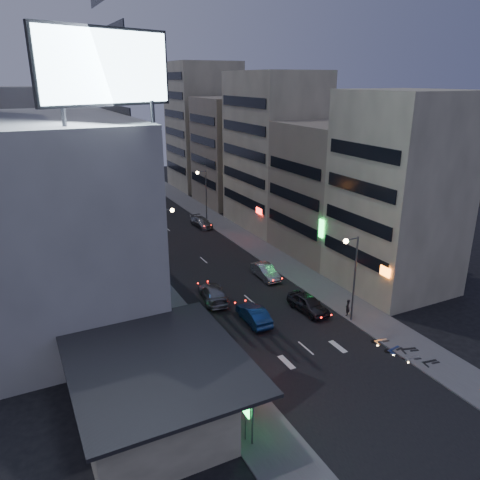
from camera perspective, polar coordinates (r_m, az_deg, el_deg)
ground at (r=37.16m, az=11.64°, el=-15.72°), size 180.00×180.00×0.00m
sidewalk_left at (r=58.57m, az=-13.22°, el=-2.35°), size 4.00×120.00×0.12m
sidewalk_right at (r=63.75m, az=0.83°, el=-0.05°), size 4.00×120.00×0.12m
food_court at (r=32.28m, az=-11.43°, el=-17.39°), size 11.00×13.00×3.88m
white_building at (r=45.13m, az=-22.07°, el=2.28°), size 14.00×24.00×18.00m
shophouse_near at (r=49.83m, az=18.72°, el=5.36°), size 10.00×11.00×20.00m
shophouse_mid at (r=58.97m, az=11.02°, el=6.04°), size 11.00×12.00×16.00m
shophouse_far at (r=68.73m, az=4.20°, el=10.71°), size 10.00×14.00×22.00m
far_left_a at (r=69.43m, az=-22.98°, el=8.51°), size 11.00×10.00×20.00m
far_left_b at (r=82.61m, az=-23.85°, el=8.11°), size 12.00×10.00×15.00m
far_right_a at (r=82.34m, az=-0.94°, el=10.74°), size 11.00×12.00×18.00m
far_right_b at (r=94.89m, az=-4.45°, el=13.63°), size 12.00×12.00×24.00m
billboard at (r=34.09m, az=-16.03°, el=19.56°), size 9.52×3.75×6.20m
street_lamp_right_near at (r=42.08m, az=13.50°, el=-3.24°), size 1.60×0.44×8.02m
street_lamp_left at (r=50.00m, az=-9.11°, el=0.66°), size 1.60×0.44×8.02m
street_lamp_right_far at (r=70.19m, az=-4.46°, el=6.20°), size 1.60×0.44×8.02m
parked_car_right_near at (r=45.10m, az=8.29°, el=-7.66°), size 2.27×4.95×1.64m
parked_car_right_mid at (r=51.91m, az=3.09°, el=-3.86°), size 1.72×4.62×1.51m
parked_car_left at (r=63.35m, az=-12.13°, el=0.05°), size 2.72×5.56×1.52m
parked_car_right_far at (r=69.93m, az=-4.73°, el=2.18°), size 2.31×4.94×1.39m
road_car_blue at (r=42.81m, az=1.68°, el=-9.07°), size 1.85×4.77×1.55m
road_car_silver at (r=46.79m, az=-3.25°, el=-6.49°), size 3.13×5.75×1.58m
person at (r=44.82m, az=12.98°, el=-8.02°), size 0.69×0.67×1.59m
scooter_black_a at (r=40.57m, az=22.82°, el=-12.56°), size 0.93×1.98×1.16m
scooter_silver_a at (r=40.54m, az=21.03°, el=-12.43°), size 1.04×1.81×1.05m
scooter_blue at (r=41.35m, az=18.74°, el=-11.41°), size 0.87×1.93×1.14m
scooter_black_b at (r=41.57m, az=20.67°, el=-11.43°), size 1.16×2.07×1.20m
scooter_silver_b at (r=42.09m, az=17.46°, el=-10.74°), size 0.83×1.83×1.08m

